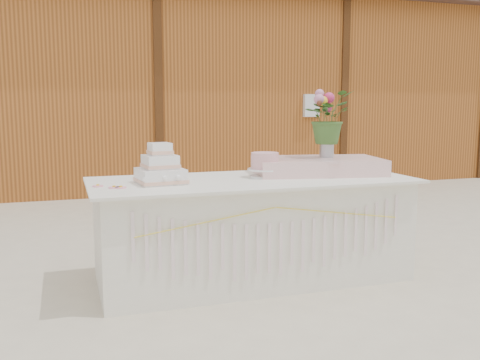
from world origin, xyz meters
name	(u,v)px	position (x,y,z in m)	size (l,w,h in m)	color
ground	(252,278)	(0.00, 0.00, 0.00)	(80.00, 80.00, 0.00)	beige
barn	(138,84)	(-0.01, 5.99, 1.68)	(12.60, 4.60, 3.30)	#A35A22
cake_table	(253,229)	(0.00, 0.00, 0.39)	(2.40, 1.00, 0.77)	white
wedding_cake	(160,170)	(-0.69, -0.01, 0.87)	(0.35, 0.35, 0.29)	white
pink_cake_stand	(265,164)	(0.11, 0.04, 0.88)	(0.26, 0.26, 0.19)	white
satin_runner	(318,166)	(0.59, 0.12, 0.83)	(0.99, 0.57, 0.13)	beige
flower_vase	(327,147)	(0.70, 0.16, 0.97)	(0.12, 0.12, 0.16)	#A9A9AE
bouquet	(328,111)	(0.70, 0.16, 1.27)	(0.38, 0.33, 0.43)	#355A24
loose_flowers	(108,184)	(-1.05, 0.03, 0.78)	(0.15, 0.36, 0.02)	pink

